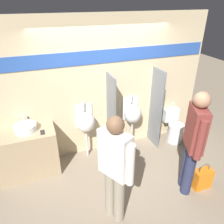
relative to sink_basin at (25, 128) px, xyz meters
name	(u,v)px	position (x,y,z in m)	size (l,w,h in m)	color
ground_plane	(115,162)	(1.52, -0.35, -0.93)	(16.00, 16.00, 0.00)	gray
display_wall	(104,88)	(1.52, 0.25, 0.43)	(4.27, 0.07, 2.70)	beige
sink_counter	(28,153)	(-0.05, -0.06, -0.50)	(1.03, 0.54, 0.87)	tan
sink_basin	(25,128)	(0.00, 0.00, 0.00)	(0.38, 0.38, 0.26)	silver
cell_phone	(42,132)	(0.26, -0.16, -0.05)	(0.07, 0.14, 0.01)	#232328
divider_near_counter	(111,117)	(1.56, -0.01, -0.09)	(0.03, 0.45, 1.70)	slate
divider_mid	(156,109)	(2.56, -0.01, -0.09)	(0.03, 0.45, 1.70)	slate
urinal_near_counter	(85,122)	(1.06, 0.06, -0.15)	(0.36, 0.32, 1.16)	silver
urinal_far	(133,114)	(2.06, 0.06, -0.15)	(0.36, 0.32, 1.16)	silver
toilet	(174,128)	(3.05, -0.07, -0.63)	(0.36, 0.52, 0.84)	silver
person_in_vest	(115,167)	(1.09, -1.46, 0.00)	(0.37, 0.53, 1.70)	gray
person_with_lanyard	(193,141)	(2.40, -1.38, 0.05)	(0.37, 0.58, 1.79)	#282D4C
shopping_bag	(202,178)	(2.69, -1.45, -0.75)	(0.32, 0.18, 0.50)	orange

